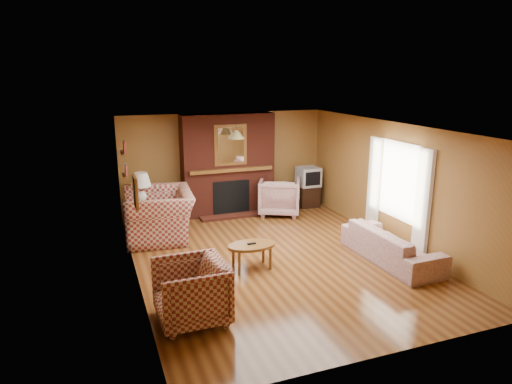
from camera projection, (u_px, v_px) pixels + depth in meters
name	position (u px, v px, depth m)	size (l,w,h in m)	color
floor	(276.00, 257.00, 8.46)	(6.50, 6.50, 0.00)	#4A270F
ceiling	(277.00, 128.00, 7.84)	(6.50, 6.50, 0.00)	silver
wall_back	(225.00, 162.00, 11.10)	(6.50, 6.50, 0.00)	olive
wall_front	(387.00, 265.00, 5.20)	(6.50, 6.50, 0.00)	olive
wall_left	(133.00, 209.00, 7.31)	(6.50, 6.50, 0.00)	olive
wall_right	(393.00, 184.00, 8.99)	(6.50, 6.50, 0.00)	olive
fireplace	(228.00, 165.00, 10.86)	(2.20, 0.82, 2.40)	#4F1B11
window_right	(397.00, 190.00, 8.81)	(0.10, 1.85, 2.00)	beige
bookshelf	(125.00, 160.00, 8.93)	(0.09, 0.55, 0.71)	brown
botanical_print	(136.00, 192.00, 6.96)	(0.05, 0.40, 0.50)	brown
pendant_light	(236.00, 134.00, 10.03)	(0.36, 0.36, 0.48)	black
plaid_loveseat	(159.00, 215.00, 9.34)	(1.54, 1.34, 1.00)	maroon
plaid_armchair	(191.00, 292.00, 6.20)	(0.93, 0.95, 0.87)	maroon
floral_sofa	(391.00, 245.00, 8.24)	(2.08, 0.81, 0.61)	#B7AA8E
floral_armchair	(279.00, 196.00, 10.95)	(0.94, 0.97, 0.88)	#B7AA8E
coffee_table	(252.00, 247.00, 7.89)	(0.85, 0.52, 0.47)	brown
side_table	(143.00, 217.00, 9.90)	(0.42, 0.42, 0.56)	brown
table_lamp	(141.00, 187.00, 9.73)	(0.43, 0.43, 0.70)	silver
tv_stand	(308.00, 196.00, 11.61)	(0.50, 0.45, 0.54)	black
crt_tv	(308.00, 177.00, 11.48)	(0.52, 0.52, 0.48)	#9EA0A5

